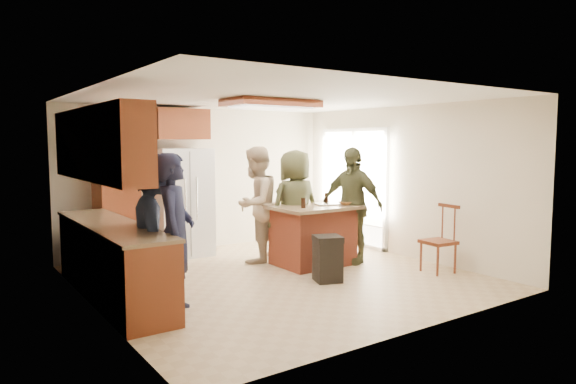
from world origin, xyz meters
TOP-DOWN VIEW (x-y plane):
  - room_shell at (4.37, 1.64)m, footprint 8.00×5.20m
  - person_front_left at (-1.77, -0.57)m, footprint 0.74×0.80m
  - person_behind_left at (0.24, 1.03)m, footprint 1.05×0.92m
  - person_behind_right at (0.73, 0.64)m, footprint 0.88×0.59m
  - person_side_right at (1.46, 0.14)m, footprint 0.85×1.19m
  - person_counter at (-1.83, -0.11)m, footprint 0.74×1.23m
  - left_cabinetry at (-2.24, 0.40)m, footprint 0.64×3.00m
  - back_wall_units at (-1.33, 2.20)m, footprint 1.80×0.60m
  - refrigerator at (-0.55, 2.12)m, footprint 0.90×0.76m
  - kitchen_island at (0.87, 0.36)m, footprint 1.28×1.03m
  - island_items at (1.10, 0.28)m, footprint 0.91×0.64m
  - trash_bin at (0.43, -0.54)m, footprint 0.47×0.47m
  - spindle_chair at (2.09, -1.08)m, footprint 0.47×0.47m

SIDE VIEW (x-z plane):
  - trash_bin at x=0.43m, z-range 0.00..0.63m
  - spindle_chair at x=2.09m, z-range -0.04..0.95m
  - kitchen_island at x=0.87m, z-range 0.01..0.94m
  - room_shell at x=4.37m, z-range -1.63..3.37m
  - person_counter at x=-1.83m, z-range 0.00..1.77m
  - person_front_left at x=-1.77m, z-range 0.00..1.78m
  - person_behind_right at x=0.73m, z-range 0.00..1.79m
  - refrigerator at x=-0.55m, z-range 0.00..1.80m
  - person_side_right at x=1.46m, z-range 0.00..1.83m
  - person_behind_left at x=0.24m, z-range 0.00..1.84m
  - left_cabinetry at x=-2.24m, z-range -0.19..2.11m
  - island_items at x=1.10m, z-range 0.89..1.04m
  - back_wall_units at x=-1.33m, z-range 0.15..2.60m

